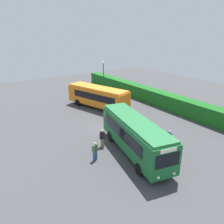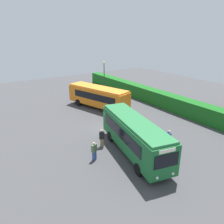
# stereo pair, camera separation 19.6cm
# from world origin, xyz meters

# --- Properties ---
(ground_plane) EXTENTS (64.00, 64.00, 0.00)m
(ground_plane) POSITION_xyz_m (0.00, 0.00, 0.00)
(ground_plane) COLOR #424244
(bus_orange) EXTENTS (9.88, 5.14, 3.06)m
(bus_orange) POSITION_xyz_m (-7.25, 2.83, 1.77)
(bus_orange) COLOR orange
(bus_orange) RESTS_ON ground_plane
(bus_green) EXTENTS (10.04, 4.45, 3.29)m
(bus_green) POSITION_xyz_m (5.28, -0.87, 1.89)
(bus_green) COLOR #19602D
(bus_green) RESTS_ON ground_plane
(person_left) EXTENTS (0.45, 0.31, 1.69)m
(person_left) POSITION_xyz_m (1.96, 1.67, 0.89)
(person_left) COLOR black
(person_left) RESTS_ON ground_plane
(person_center) EXTENTS (0.46, 0.56, 1.80)m
(person_center) POSITION_xyz_m (2.63, -2.62, 0.94)
(person_center) COLOR olive
(person_center) RESTS_ON ground_plane
(person_right) EXTENTS (0.44, 0.56, 1.67)m
(person_right) POSITION_xyz_m (4.20, -4.36, 0.87)
(person_right) COLOR #334C8C
(person_right) RESTS_ON ground_plane
(person_far) EXTENTS (0.51, 0.41, 1.68)m
(person_far) POSITION_xyz_m (6.16, 2.70, 0.88)
(person_far) COLOR olive
(person_far) RESTS_ON ground_plane
(hedge_row) EXTENTS (44.00, 1.79, 2.07)m
(hedge_row) POSITION_xyz_m (0.00, 11.00, 1.04)
(hedge_row) COLOR #195F1D
(hedge_row) RESTS_ON ground_plane
(lamppost) EXTENTS (0.36, 0.36, 5.55)m
(lamppost) POSITION_xyz_m (-13.42, 7.73, 3.47)
(lamppost) COLOR #38383D
(lamppost) RESTS_ON ground_plane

